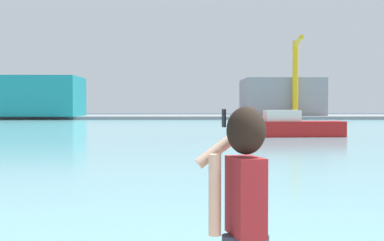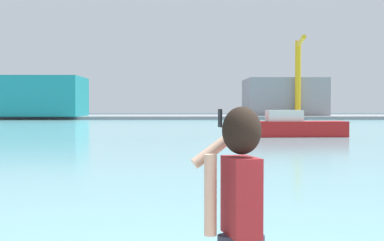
{
  "view_description": "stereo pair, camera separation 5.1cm",
  "coord_description": "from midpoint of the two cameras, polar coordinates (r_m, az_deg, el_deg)",
  "views": [
    {
      "loc": [
        -1.62,
        -2.62,
        2.29
      ],
      "look_at": [
        -1.42,
        6.84,
        2.02
      ],
      "focal_mm": 47.72,
      "sensor_mm": 36.0,
      "label": 1
    },
    {
      "loc": [
        -1.56,
        -2.62,
        2.29
      ],
      "look_at": [
        -1.42,
        6.84,
        2.02
      ],
      "focal_mm": 47.72,
      "sensor_mm": 36.0,
      "label": 2
    }
  ],
  "objects": [
    {
      "name": "ground_plane",
      "position": [
        52.69,
        0.89,
        -0.86
      ],
      "size": [
        220.0,
        220.0,
        0.0
      ],
      "primitive_type": "plane",
      "color": "#334751"
    },
    {
      "name": "harbor_water",
      "position": [
        54.69,
        0.82,
        -0.75
      ],
      "size": [
        140.0,
        100.0,
        0.02
      ],
      "primitive_type": "cube",
      "color": "#6BA8B2",
      "rests_on": "ground_plane"
    },
    {
      "name": "far_shore_dock",
      "position": [
        94.66,
        0.12,
        0.41
      ],
      "size": [
        140.0,
        20.0,
        0.54
      ],
      "primitive_type": "cube",
      "color": "gray",
      "rests_on": "ground_plane"
    },
    {
      "name": "person_photographer",
      "position": [
        3.7,
        5.71,
        -8.94
      ],
      "size": [
        0.54,
        0.54,
        1.74
      ],
      "rotation": [
        0.0,
        0.0,
        1.81
      ],
      "color": "#2D3342",
      "rests_on": "quay_promenade"
    },
    {
      "name": "boat_moored_2",
      "position": [
        38.43,
        11.4,
        -0.7
      ],
      "size": [
        7.36,
        2.35,
        1.96
      ],
      "rotation": [
        0.0,
        0.0,
        0.05
      ],
      "color": "#B21919",
      "rests_on": "harbor_water"
    },
    {
      "name": "warehouse_left",
      "position": [
        92.08,
        -16.39,
        2.59
      ],
      "size": [
        14.0,
        11.83,
        6.78
      ],
      "primitive_type": "cube",
      "color": "teal",
      "rests_on": "far_shore_dock"
    },
    {
      "name": "warehouse_right",
      "position": [
        97.79,
        10.19,
        2.58
      ],
      "size": [
        14.24,
        13.02,
        6.82
      ],
      "primitive_type": "cube",
      "color": "gray",
      "rests_on": "far_shore_dock"
    },
    {
      "name": "port_crane",
      "position": [
        89.26,
        11.86,
        5.77
      ],
      "size": [
        2.43,
        11.68,
        13.07
      ],
      "color": "yellow",
      "rests_on": "far_shore_dock"
    }
  ]
}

